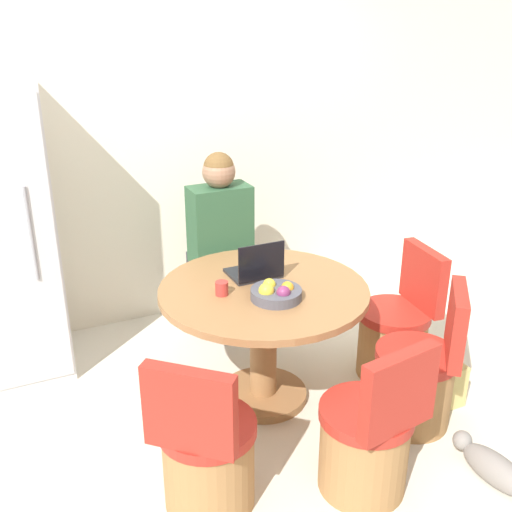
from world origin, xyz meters
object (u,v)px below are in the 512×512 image
chair_right_side (395,334)px  chair_near_camera (367,441)px  chair_near_right_corner (418,379)px  dining_table (263,318)px  laptop (256,269)px  fruit_bowl (276,293)px  person_seated (218,239)px  handbag (440,387)px  chair_near_left_corner (207,456)px  cat (493,467)px

chair_right_side → chair_near_camera: bearing=-37.5°
chair_near_right_corner → chair_right_side: bearing=-163.6°
dining_table → laptop: bearing=82.9°
chair_near_camera → dining_table: bearing=-90.0°
dining_table → fruit_bowl: 0.28m
dining_table → person_seated: (0.05, 0.81, 0.20)m
person_seated → handbag: bearing=122.5°
chair_near_left_corner → person_seated: 1.66m
dining_table → chair_near_right_corner: bearing=-39.5°
chair_near_camera → chair_near_left_corner: same height
chair_near_right_corner → chair_near_left_corner: (-1.27, -0.09, 0.00)m
chair_near_left_corner → person_seated: bearing=-71.2°
chair_near_right_corner → cat: (0.05, -0.54, -0.20)m
chair_right_side → handbag: size_ratio=2.78×
chair_near_left_corner → handbag: 1.50m
chair_right_side → chair_near_left_corner: bearing=-63.0°
chair_right_side → fruit_bowl: fruit_bowl is taller
chair_near_right_corner → dining_table: bearing=-90.0°
chair_near_camera → handbag: 0.86m
chair_near_left_corner → person_seated: person_seated is taller
handbag → laptop: bearing=143.1°
chair_right_side → fruit_bowl: bearing=-79.5°
chair_near_camera → cat: bearing=150.9°
person_seated → handbag: person_seated is taller
chair_right_side → laptop: (-0.85, 0.25, 0.50)m
cat → handbag: bearing=-21.5°
chair_near_camera → chair_near_left_corner: size_ratio=1.00×
person_seated → handbag: 1.68m
laptop → cat: bearing=119.7°
laptop → fruit_bowl: 0.30m
chair_near_camera → laptop: (-0.11, 1.01, 0.50)m
person_seated → chair_near_right_corner: bearing=114.6°
chair_near_right_corner → handbag: (0.21, 0.05, -0.15)m
dining_table → fruit_bowl: fruit_bowl is taller
person_seated → laptop: bearing=87.2°
person_seated → laptop: size_ratio=4.75×
person_seated → dining_table: bearing=86.4°
dining_table → fruit_bowl: (-0.00, -0.16, 0.23)m
chair_near_right_corner → chair_near_camera: 0.63m
chair_near_camera → cat: chair_near_camera is taller
fruit_bowl → laptop: bearing=85.7°
cat → chair_right_side: bearing=-14.0°
chair_near_camera → fruit_bowl: 0.87m
fruit_bowl → chair_near_left_corner: bearing=-140.7°
dining_table → cat: dining_table is taller
laptop → handbag: laptop is taller
dining_table → handbag: size_ratio=3.91×
dining_table → chair_near_right_corner: size_ratio=1.41×
chair_near_left_corner → chair_near_camera: bearing=-154.5°
chair_near_left_corner → fruit_bowl: bearing=-97.9°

